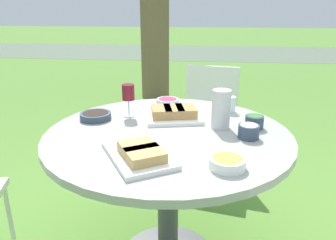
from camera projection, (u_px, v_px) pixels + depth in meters
name	position (u px, v px, depth m)	size (l,w,h in m)	color
river_strip	(199.00, 52.00, 9.84)	(40.00, 3.38, 0.01)	#6B7F5B
dining_table	(168.00, 155.00, 1.64)	(1.20, 1.20, 0.77)	#4C4C51
chair_near_left	(208.00, 113.00, 2.68)	(0.51, 0.50, 0.89)	silver
water_pitcher	(221.00, 109.00, 1.62)	(0.10, 0.09, 0.20)	silver
wine_glass	(128.00, 94.00, 1.77)	(0.07, 0.07, 0.18)	silver
platter_bread_main	(140.00, 153.00, 1.31)	(0.37, 0.42, 0.06)	white
platter_charcuterie	(174.00, 114.00, 1.76)	(0.33, 0.29, 0.07)	white
bowl_fries	(227.00, 162.00, 1.24)	(0.14, 0.14, 0.04)	white
bowl_salad	(254.00, 121.00, 1.64)	(0.09, 0.09, 0.07)	#334256
bowl_olives	(96.00, 116.00, 1.77)	(0.17, 0.17, 0.04)	#334256
bowl_dip_red	(168.00, 102.00, 2.02)	(0.14, 0.14, 0.04)	silver
bowl_dip_cream	(249.00, 131.00, 1.51)	(0.10, 0.10, 0.07)	#334256
cup_water_near	(230.00, 104.00, 1.88)	(0.07, 0.07, 0.09)	silver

